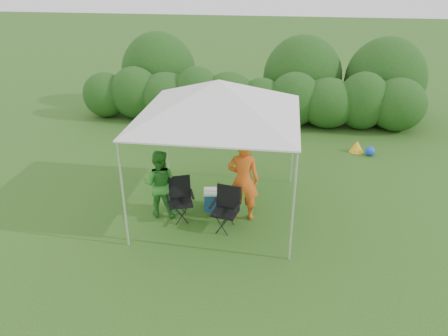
# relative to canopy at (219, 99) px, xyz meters

# --- Properties ---
(ground) EXTENTS (70.00, 70.00, 0.00)m
(ground) POSITION_rel_canopy_xyz_m (0.00, -0.50, -2.46)
(ground) COLOR #335F1D
(hedge) EXTENTS (10.97, 1.53, 1.80)m
(hedge) POSITION_rel_canopy_xyz_m (0.13, 5.50, -1.64)
(hedge) COLOR #224E18
(hedge) RESTS_ON ground
(canopy) EXTENTS (3.10, 3.10, 2.83)m
(canopy) POSITION_rel_canopy_xyz_m (0.00, 0.00, 0.00)
(canopy) COLOR silver
(canopy) RESTS_ON ground
(chair_right) EXTENTS (0.60, 0.56, 0.86)m
(chair_right) POSITION_rel_canopy_xyz_m (0.24, -0.63, -1.97)
(chair_right) COLOR black
(chair_right) RESTS_ON ground
(chair_left) EXTENTS (0.65, 0.63, 0.88)m
(chair_left) POSITION_rel_canopy_xyz_m (-0.76, -0.39, -1.97)
(chair_left) COLOR black
(chair_left) RESTS_ON ground
(man) EXTENTS (0.65, 0.43, 1.75)m
(man) POSITION_rel_canopy_xyz_m (0.52, -0.24, -1.59)
(man) COLOR orange
(man) RESTS_ON ground
(woman) EXTENTS (0.71, 0.56, 1.45)m
(woman) POSITION_rel_canopy_xyz_m (-1.18, -0.34, -1.74)
(woman) COLOR #31872C
(woman) RESTS_ON ground
(cooler) EXTENTS (0.56, 0.44, 0.43)m
(cooler) POSITION_rel_canopy_xyz_m (-0.08, 0.05, -2.25)
(cooler) COLOR navy
(cooler) RESTS_ON ground
(bottle) EXTENTS (0.06, 0.06, 0.23)m
(bottle) POSITION_rel_canopy_xyz_m (-0.02, 0.01, -1.92)
(bottle) COLOR #592D0C
(bottle) RESTS_ON cooler
(lawn_toy) EXTENTS (0.65, 0.54, 0.33)m
(lawn_toy) POSITION_rel_canopy_xyz_m (3.40, 3.55, -2.31)
(lawn_toy) COLOR yellow
(lawn_toy) RESTS_ON ground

